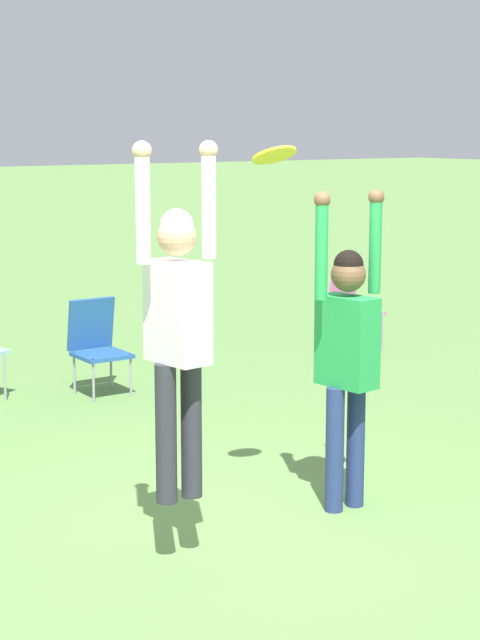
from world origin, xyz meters
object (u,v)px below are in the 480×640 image
(person_defending, at_px, (347,344))
(camping_chair_1, at_px, (97,341))
(person_jumping, at_px, (178,316))
(camping_chair_0, at_px, (350,305))
(cooler_box, at_px, (173,291))
(frisbee, at_px, (274,155))

(person_defending, height_order, camping_chair_1, person_defending)
(person_jumping, height_order, person_defending, person_jumping)
(camping_chair_0, relative_size, cooler_box, 2.04)
(camping_chair_0, bearing_deg, cooler_box, -104.98)
(person_jumping, distance_m, camping_chair_0, 6.39)
(frisbee, xyz_separation_m, camping_chair_0, (3.96, 3.85, -1.82))
(frisbee, distance_m, camping_chair_1, 4.06)
(camping_chair_0, height_order, camping_chair_1, camping_chair_1)
(person_defending, bearing_deg, frisbee, -106.04)
(camping_chair_0, relative_size, camping_chair_1, 0.92)
(person_jumping, bearing_deg, cooler_box, -38.07)
(person_jumping, relative_size, cooler_box, 4.97)
(person_jumping, distance_m, frisbee, 1.23)
(person_jumping, distance_m, cooler_box, 9.45)
(person_defending, distance_m, camping_chair_1, 3.72)
(frisbee, height_order, camping_chair_1, frisbee)
(frisbee, distance_m, camping_chair_0, 5.81)
(cooler_box, bearing_deg, camping_chair_0, -90.60)
(camping_chair_0, height_order, cooler_box, camping_chair_0)
(person_jumping, xyz_separation_m, frisbee, (0.85, 0.25, 0.86))
(cooler_box, bearing_deg, camping_chair_1, -128.98)
(person_defending, xyz_separation_m, camping_chair_0, (3.43, 3.93, -0.61))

